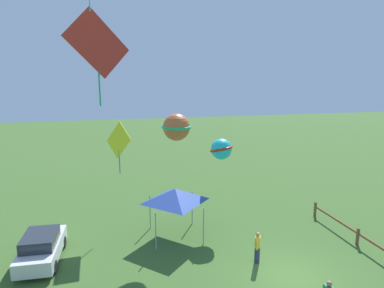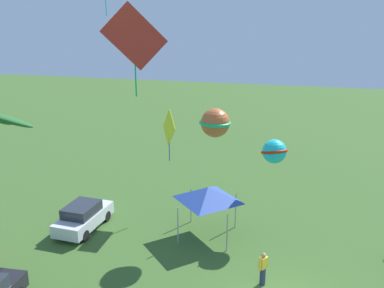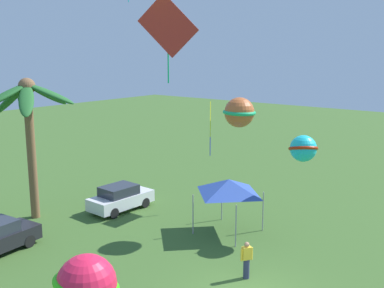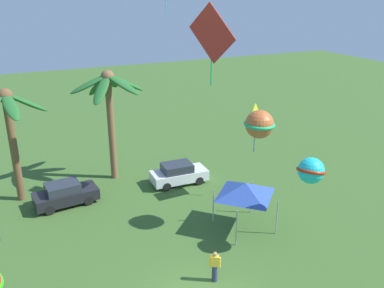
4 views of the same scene
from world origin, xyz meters
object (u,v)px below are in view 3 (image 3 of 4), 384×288
kite_diamond_3 (168,27)px  kite_ball_5 (86,284)px  spectator_1 (247,260)px  kite_diamond_6 (210,122)px  festival_tent (229,186)px  kite_ball_1 (239,112)px  palm_tree_1 (28,110)px  kite_ball_4 (303,148)px  parked_car_1 (120,198)px

kite_diamond_3 → kite_ball_5: size_ratio=2.24×
spectator_1 → kite_diamond_6: kite_diamond_6 is taller
festival_tent → kite_ball_1: (0.53, -0.21, 3.77)m
palm_tree_1 → festival_tent: size_ratio=2.75×
festival_tent → kite_ball_4: 4.19m
kite_ball_1 → kite_diamond_6: size_ratio=0.74×
kite_ball_4 → palm_tree_1: bearing=116.4°
spectator_1 → kite_ball_5: size_ratio=0.77×
parked_car_1 → kite_ball_5: 17.12m
kite_diamond_6 → kite_diamond_3: bearing=162.6°
spectator_1 → kite_ball_1: kite_ball_1 is taller
parked_car_1 → festival_tent: festival_tent is taller
palm_tree_1 → kite_diamond_3: bearing=-52.7°
festival_tent → kite_ball_5: bearing=-159.7°
kite_ball_5 → kite_diamond_6: kite_diamond_6 is taller
parked_car_1 → kite_diamond_3: 10.27m
spectator_1 → kite_ball_1: 7.56m
kite_ball_5 → festival_tent: bearing=20.3°
kite_diamond_3 → kite_ball_5: (-12.76, -8.60, -6.35)m
festival_tent → kite_ball_1: kite_ball_1 is taller
kite_ball_4 → kite_diamond_6: 6.24m
spectator_1 → kite_diamond_3: size_ratio=0.34×
parked_car_1 → kite_diamond_3: size_ratio=0.85×
kite_diamond_3 → kite_ball_4: size_ratio=2.33×
kite_ball_4 → kite_diamond_6: size_ratio=0.63×
parked_car_1 → kite_ball_4: (2.67, -10.15, 3.86)m
parked_car_1 → kite_ball_4: kite_ball_4 is taller
palm_tree_1 → kite_ball_1: palm_tree_1 is taller
kite_diamond_3 → kite_ball_5: kite_diamond_3 is taller
kite_ball_4 → kite_diamond_6: (0.81, 6.16, 0.65)m
spectator_1 → parked_car_1: bearing=75.7°
kite_ball_1 → kite_ball_4: (1.08, -3.02, -1.63)m
parked_car_1 → kite_diamond_6: bearing=-49.0°
kite_ball_4 → parked_car_1: bearing=104.7°
kite_ball_5 → palm_tree_1: bearing=60.9°
spectator_1 → festival_tent: size_ratio=0.56×
kite_diamond_6 → palm_tree_1: bearing=136.6°
kite_ball_5 → kite_diamond_3: bearing=34.0°
palm_tree_1 → festival_tent: 11.56m
kite_ball_1 → kite_diamond_3: size_ratio=0.50×
festival_tent → kite_diamond_6: 4.71m
parked_car_1 → kite_diamond_3: bearing=-75.9°
kite_ball_1 → kite_ball_4: kite_ball_1 is taller
palm_tree_1 → kite_diamond_3: kite_diamond_3 is taller
palm_tree_1 → parked_car_1: size_ratio=1.98×
kite_diamond_3 → kite_diamond_6: size_ratio=1.46×
festival_tent → kite_diamond_3: (-0.27, 3.77, 8.03)m
palm_tree_1 → kite_ball_1: bearing=-61.7°
festival_tent → kite_ball_5: kite_ball_5 is taller
kite_diamond_3 → palm_tree_1: bearing=127.3°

